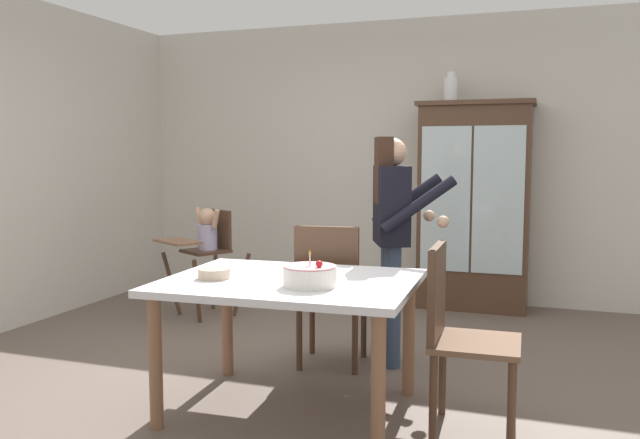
{
  "coord_description": "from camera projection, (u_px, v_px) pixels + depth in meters",
  "views": [
    {
      "loc": [
        1.48,
        -3.71,
        1.43
      ],
      "look_at": [
        -0.07,
        0.7,
        0.95
      ],
      "focal_mm": 36.82,
      "sensor_mm": 36.0,
      "label": 1
    }
  ],
  "objects": [
    {
      "name": "china_cabinet",
      "position": [
        474.0,
        205.0,
        5.97
      ],
      "size": [
        1.03,
        0.48,
        1.88
      ],
      "color": "#4C3323",
      "rests_on": "ground_plane"
    },
    {
      "name": "ground_plane",
      "position": [
        294.0,
        381.0,
        4.11
      ],
      "size": [
        6.24,
        6.24,
        0.0
      ],
      "primitive_type": "plane",
      "color": "#66564C"
    },
    {
      "name": "ceramic_vase",
      "position": [
        451.0,
        89.0,
        5.94
      ],
      "size": [
        0.13,
        0.13,
        0.27
      ],
      "color": "white",
      "rests_on": "china_cabinet"
    },
    {
      "name": "high_chair_with_toddler",
      "position": [
        206.0,
        242.0,
        5.71
      ],
      "size": [
        0.78,
        0.84,
        0.95
      ],
      "rotation": [
        0.0,
        0.0,
        -0.52
      ],
      "color": "#4C3323",
      "rests_on": "ground_plane"
    },
    {
      "name": "dining_table",
      "position": [
        290.0,
        295.0,
        3.59
      ],
      "size": [
        1.39,
        1.1,
        0.74
      ],
      "color": "silver",
      "rests_on": "ground_plane"
    },
    {
      "name": "birthday_cake",
      "position": [
        310.0,
        276.0,
        3.38
      ],
      "size": [
        0.28,
        0.28,
        0.19
      ],
      "color": "white",
      "rests_on": "dining_table"
    },
    {
      "name": "serving_bowl",
      "position": [
        214.0,
        273.0,
        3.6
      ],
      "size": [
        0.18,
        0.18,
        0.05
      ],
      "primitive_type": "cylinder",
      "color": "#C6AD93",
      "rests_on": "dining_table"
    },
    {
      "name": "dining_chair_right_end",
      "position": [
        456.0,
        324.0,
        3.34
      ],
      "size": [
        0.45,
        0.45,
        0.96
      ],
      "rotation": [
        0.0,
        0.0,
        1.6
      ],
      "color": "#4C3323",
      "rests_on": "ground_plane"
    },
    {
      "name": "adult_person",
      "position": [
        392.0,
        222.0,
        4.37
      ],
      "size": [
        0.63,
        0.62,
        1.53
      ],
      "rotation": [
        0.0,
        0.0,
        1.96
      ],
      "color": "#33425B",
      "rests_on": "ground_plane"
    },
    {
      "name": "wall_back",
      "position": [
        392.0,
        161.0,
        6.45
      ],
      "size": [
        5.32,
        0.06,
        2.7
      ],
      "primitive_type": "cube",
      "color": "beige",
      "rests_on": "ground_plane"
    },
    {
      "name": "dining_chair_far_side",
      "position": [
        330.0,
        286.0,
        4.3
      ],
      "size": [
        0.49,
        0.49,
        0.96
      ],
      "rotation": [
        0.0,
        0.0,
        3.26
      ],
      "color": "#4C3323",
      "rests_on": "ground_plane"
    }
  ]
}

